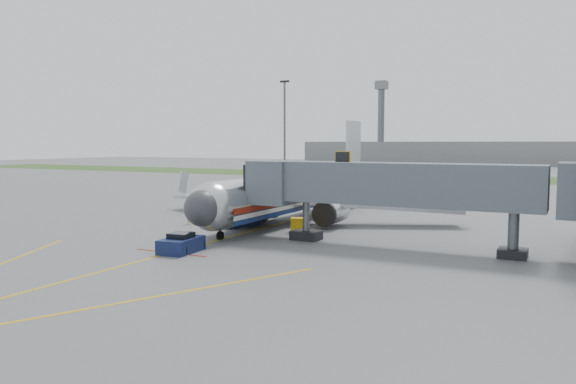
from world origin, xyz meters
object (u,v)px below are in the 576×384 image
at_px(airliner, 296,192).
at_px(ramp_worker, 190,213).
at_px(pushback_tug, 181,244).
at_px(baggage_tug, 202,206).
at_px(belt_loader, 239,220).

bearing_deg(airliner, ramp_worker, -134.32).
bearing_deg(pushback_tug, baggage_tug, 122.52).
distance_m(baggage_tug, ramp_worker, 9.18).
bearing_deg(airliner, belt_loader, -110.61).
distance_m(airliner, baggage_tug, 11.96).
distance_m(airliner, pushback_tug, 18.87).
bearing_deg(pushback_tug, belt_loader, 103.94).
xyz_separation_m(baggage_tug, belt_loader, (9.29, -7.17, -0.10)).
relative_size(airliner, ramp_worker, 18.25).
xyz_separation_m(belt_loader, ramp_worker, (-4.78, -0.82, 0.38)).
height_order(airliner, pushback_tug, airliner).
height_order(airliner, belt_loader, airliner).
height_order(airliner, ramp_worker, airliner).
distance_m(airliner, ramp_worker, 10.55).
distance_m(pushback_tug, baggage_tug, 22.87).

